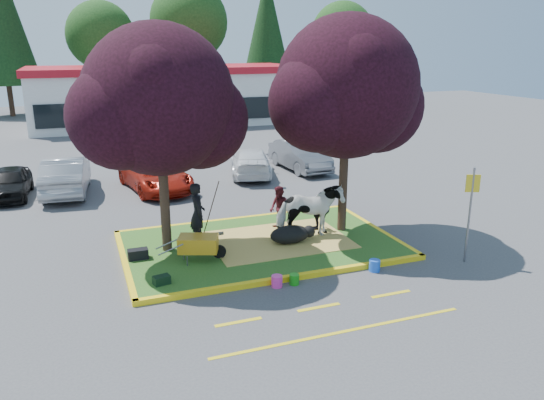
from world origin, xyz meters
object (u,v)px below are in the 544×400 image
object	(u,v)px
handler	(198,214)
wheelbarrow	(199,244)
cow	(309,211)
calf	(290,234)
bucket_pink	(277,281)
sign_post	(471,204)
bucket_blue	(375,266)
bucket_green	(294,279)
car_silver	(66,175)
car_black	(10,183)

from	to	relation	value
handler	wheelbarrow	xyz separation A→B (m)	(-0.30, -1.38, -0.44)
cow	handler	xyz separation A→B (m)	(-3.40, 0.69, 0.09)
calf	bucket_pink	distance (m)	2.81
sign_post	bucket_pink	world-z (taller)	sign_post
wheelbarrow	bucket_pink	bearing A→B (deg)	-31.59
bucket_pink	calf	bearing A→B (deg)	60.75
cow	bucket_blue	world-z (taller)	cow
bucket_green	bucket_blue	xyz separation A→B (m)	(2.40, -0.00, 0.03)
handler	bucket_green	size ratio (longest dim) A/B	6.87
cow	wheelbarrow	world-z (taller)	cow
bucket_green	car_silver	world-z (taller)	car_silver
cow	wheelbarrow	xyz separation A→B (m)	(-3.70, -0.69, -0.35)
cow	bucket_pink	distance (m)	3.56
wheelbarrow	bucket_green	distance (m)	2.94
bucket_pink	sign_post	bearing A→B (deg)	-3.61
bucket_pink	bucket_blue	size ratio (longest dim) A/B	0.94
sign_post	car_black	world-z (taller)	sign_post
sign_post	bucket_blue	world-z (taller)	sign_post
car_black	car_silver	distance (m)	2.17
cow	bucket_blue	size ratio (longest dim) A/B	6.24
sign_post	car_silver	xyz separation A→B (m)	(-10.69, 11.82, -0.96)
wheelbarrow	car_silver	world-z (taller)	car_silver
calf	sign_post	distance (m)	5.29
bucket_blue	cow	bearing A→B (deg)	105.20
calf	handler	size ratio (longest dim) A/B	0.67
bucket_blue	car_black	size ratio (longest dim) A/B	0.09
wheelbarrow	bucket_green	xyz separation A→B (m)	(2.04, -2.05, -0.52)
bucket_green	car_black	xyz separation A→B (m)	(-7.67, 11.59, 0.48)
calf	bucket_green	xyz separation A→B (m)	(-0.89, -2.46, -0.29)
wheelbarrow	sign_post	xyz separation A→B (m)	(7.22, -2.39, 1.08)
car_silver	car_black	bearing A→B (deg)	2.64
calf	bucket_blue	distance (m)	2.90
handler	sign_post	bearing A→B (deg)	-116.48
calf	car_silver	size ratio (longest dim) A/B	0.27
bucket_pink	bucket_blue	bearing A→B (deg)	-0.44
bucket_pink	car_silver	xyz separation A→B (m)	(-5.04, 11.46, 0.62)
bucket_green	bucket_pink	size ratio (longest dim) A/B	0.90
calf	bucket_blue	xyz separation A→B (m)	(1.51, -2.46, -0.26)
wheelbarrow	car_black	bearing A→B (deg)	141.32
bucket_pink	car_black	size ratio (longest dim) A/B	0.08
cow	car_silver	xyz separation A→B (m)	(-7.17, 8.74, -0.23)
handler	bucket_pink	distance (m)	3.76
sign_post	cow	bearing A→B (deg)	162.48
wheelbarrow	bucket_blue	bearing A→B (deg)	-4.01
bucket_green	bucket_pink	world-z (taller)	bucket_pink
cow	wheelbarrow	distance (m)	3.78
calf	bucket_pink	xyz separation A→B (m)	(-1.36, -2.44, -0.27)
cow	calf	size ratio (longest dim) A/B	1.60
sign_post	bucket_green	world-z (taller)	sign_post
bucket_blue	car_silver	bearing A→B (deg)	124.57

